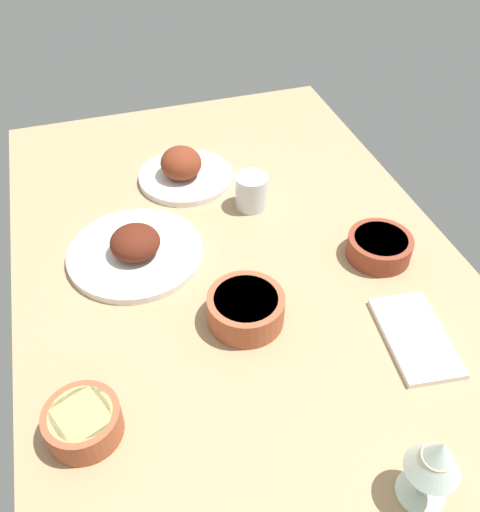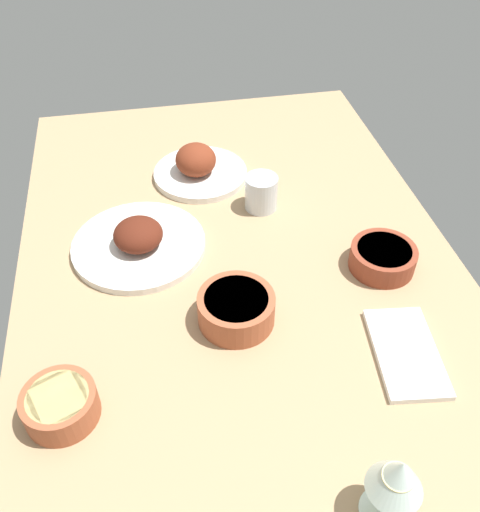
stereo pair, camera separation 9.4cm
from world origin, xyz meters
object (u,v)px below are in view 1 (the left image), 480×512
(bowl_potatoes, at_px, (246,308))
(water_tumbler, at_px, (251,192))
(bowl_onions, at_px, (379,246))
(folded_napkin, at_px, (415,337))
(bowl_pasta, at_px, (83,422))
(wine_glass, at_px, (436,460))
(plate_near_viewer, at_px, (135,250))
(plate_far_side, at_px, (184,170))

(bowl_potatoes, relative_size, water_tumbler, 1.77)
(bowl_onions, bearing_deg, folded_napkin, -10.41)
(bowl_onions, relative_size, bowl_pasta, 1.12)
(bowl_pasta, relative_size, water_tumbler, 1.48)
(water_tumbler, bearing_deg, wine_glass, 1.51)
(plate_near_viewer, relative_size, bowl_pasta, 2.38)
(bowl_potatoes, bearing_deg, folded_napkin, 63.93)
(plate_far_side, distance_m, bowl_onions, 0.50)
(bowl_potatoes, bearing_deg, plate_far_side, -179.29)
(bowl_onions, distance_m, bowl_potatoes, 0.33)
(bowl_onions, bearing_deg, water_tumbler, -140.62)
(wine_glass, distance_m, water_tumbler, 0.71)
(bowl_potatoes, bearing_deg, wine_glass, 19.65)
(folded_napkin, bearing_deg, water_tumbler, -161.06)
(bowl_pasta, distance_m, water_tumbler, 0.63)
(plate_near_viewer, relative_size, bowl_potatoes, 1.98)
(bowl_potatoes, xyz_separation_m, water_tumbler, (-0.32, 0.12, 0.01))
(wine_glass, distance_m, folded_napkin, 0.30)
(plate_far_side, relative_size, water_tumbler, 2.85)
(bowl_onions, bearing_deg, bowl_potatoes, -75.20)
(plate_near_viewer, xyz_separation_m, folded_napkin, (0.37, 0.44, -0.01))
(bowl_pasta, relative_size, wine_glass, 0.84)
(plate_near_viewer, distance_m, bowl_pasta, 0.40)
(plate_near_viewer, distance_m, folded_napkin, 0.57)
(bowl_potatoes, bearing_deg, bowl_pasta, -65.00)
(folded_napkin, bearing_deg, bowl_potatoes, -116.07)
(plate_far_side, xyz_separation_m, plate_near_viewer, (0.24, -0.16, -0.01))
(bowl_onions, relative_size, bowl_potatoes, 0.93)
(plate_near_viewer, bearing_deg, plate_far_side, 146.51)
(plate_near_viewer, bearing_deg, bowl_pasta, -20.76)
(bowl_onions, relative_size, wine_glass, 0.95)
(bowl_pasta, bearing_deg, bowl_onions, 109.99)
(plate_far_side, xyz_separation_m, bowl_pasta, (0.61, -0.30, 0.00))
(bowl_pasta, bearing_deg, water_tumbler, 137.74)
(bowl_pasta, height_order, wine_glass, wine_glass)
(plate_far_side, xyz_separation_m, wine_glass, (0.85, 0.14, 0.07))
(plate_near_viewer, distance_m, wine_glass, 0.69)
(wine_glass, xyz_separation_m, water_tumbler, (-0.71, -0.02, -0.06))
(wine_glass, bearing_deg, water_tumbler, -178.49)
(plate_near_viewer, distance_m, bowl_potatoes, 0.28)
(water_tumbler, bearing_deg, bowl_onions, 39.38)
(water_tumbler, bearing_deg, plate_near_viewer, -71.75)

